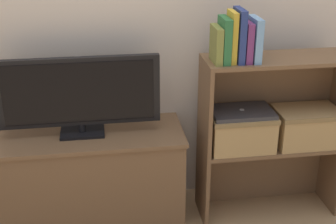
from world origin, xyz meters
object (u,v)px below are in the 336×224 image
Objects in this scene: book_forest at (224,40)px; book_navy at (239,35)px; book_mustard at (232,37)px; tv at (79,94)px; book_skyblue at (255,39)px; book_olive at (216,45)px; storage_basket_right at (306,124)px; tv_stand at (86,177)px; storage_basket_left at (241,129)px; laptop at (242,112)px; book_plum at (246,41)px.

book_navy is at bearing 0.00° from book_forest.
book_forest is 0.88× the size of book_mustard.
tv is 0.88m from book_skyblue.
book_olive is 0.81× the size of book_forest.
book_olive is 0.52× the size of storage_basket_right.
storage_basket_left reaches higher than tv_stand.
book_mustard is at bearing -168.95° from laptop.
tv reaches higher than storage_basket_left.
book_navy reaches higher than tv_stand.
tv is 0.84m from storage_basket_left.
book_skyblue is 0.48m from storage_basket_left.
tv reaches higher than storage_basket_right.
book_olive is at bearing -174.24° from laptop.
tv_stand is 1.08m from book_navy.
book_olive is at bearing -178.27° from storage_basket_right.
book_mustard is at bearing -0.00° from book_olive.
book_mustard is 1.16× the size of book_skyblue.
book_mustard is (0.07, -0.00, 0.03)m from book_olive.
tv_stand is 4.91× the size of book_skyblue.
book_mustard is at bearing -6.72° from tv.
storage_basket_right is (1.16, -0.07, -0.21)m from tv.
book_forest is 0.07m from book_navy.
storage_basket_right is at bearing 1.87° from book_forest.
book_plum is at bearing -177.58° from storage_basket_right.
book_skyblue is at bearing 0.00° from book_forest.
book_olive is 0.69× the size of book_navy.
book_olive is 0.90× the size of book_plum.
book_skyblue is at bearing -5.82° from tv.
tv_stand is 5.93× the size of book_olive.
book_mustard is 0.40m from laptop.
book_skyblue is (0.11, 0.00, -0.02)m from book_mustard.
storage_basket_left is at bearing 7.66° from book_forest.
laptop is at bearing 180.00° from storage_basket_right.
storage_basket_left is (-0.03, 0.02, -0.48)m from book_skyblue.
book_navy is 1.21× the size of book_skyblue.
tv is 3.79× the size of book_skyblue.
storage_basket_right is at bearing 0.00° from laptop.
storage_basket_left is at bearing 180.00° from storage_basket_right.
book_plum is (0.07, 0.00, -0.03)m from book_mustard.
storage_basket_left is at bearing -5.10° from tv_stand.
book_navy is 1.32× the size of book_plum.
book_navy is 0.05m from book_plum.
laptop is (0.00, 0.00, 0.10)m from storage_basket_left.
book_skyblue is (0.84, -0.09, 0.26)m from tv.
book_olive is (0.65, -0.09, 0.72)m from tv_stand.
book_plum is 0.37m from laptop.
laptop is at bearing 7.66° from book_forest.
book_mustard is 0.50m from storage_basket_left.
book_olive is 0.19m from book_skyblue.
book_plum is 0.60× the size of laptop.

